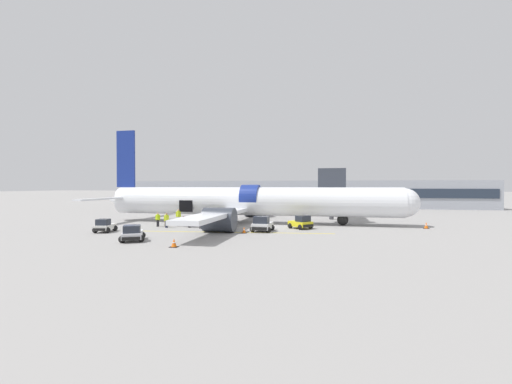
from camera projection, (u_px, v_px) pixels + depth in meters
The scene contains 21 objects.
ground_plane at pixel (270, 227), 37.37m from camera, with size 500.00×500.00×0.00m, color gray.
apron_marking_line at pixel (227, 232), 33.27m from camera, with size 20.60×2.51×0.01m.
terminal_strip at pixel (300, 194), 74.80m from camera, with size 75.22×9.21×5.57m.
jet_bridge_stub at pixel (332, 182), 45.02m from camera, with size 3.27×10.38×6.63m.
airplane at pixel (246, 202), 41.41m from camera, with size 38.39×33.22×11.72m.
baggage_tug_lead at pixel (132, 234), 28.08m from camera, with size 2.76×3.35×1.33m.
baggage_tug_mid at pixel (301, 223), 36.01m from camera, with size 2.76×2.70×1.41m.
baggage_tug_rear at pixel (105, 226), 33.39m from camera, with size 2.01×2.64×1.31m.
baggage_tug_spare at pixel (262, 225), 33.88m from camera, with size 2.20×2.83×1.53m.
baggage_cart_loading at pixel (190, 221), 38.21m from camera, with size 3.73×2.81×1.09m.
ground_crew_loader_a at pixel (228, 219), 37.45m from camera, with size 0.60×0.48×1.71m.
ground_crew_loader_b at pixel (178, 216), 40.52m from camera, with size 0.61×0.51×1.77m.
ground_crew_driver at pixel (213, 219), 36.04m from camera, with size 0.59×0.59×1.84m.
ground_crew_supervisor at pixel (166, 220), 36.83m from camera, with size 0.52×0.52×1.61m.
ground_crew_helper at pixel (213, 217), 39.38m from camera, with size 0.60×0.55×1.78m.
ground_crew_marshal at pixel (158, 219), 37.88m from camera, with size 0.55×0.43×1.56m.
suitcase_on_tarmac_upright at pixel (202, 227), 35.94m from camera, with size 0.58×0.39×0.58m.
suitcase_on_tarmac_spare at pixel (167, 224), 38.20m from camera, with size 0.39×0.19×0.70m.
safety_cone_nose at pixel (426, 226), 36.10m from camera, with size 0.58×0.58×0.69m.
safety_cone_engine_left at pixel (174, 243), 25.19m from camera, with size 0.59×0.59×0.64m.
safety_cone_wingtip at pixel (244, 230), 32.64m from camera, with size 0.49×0.49×0.61m.
Camera 1 is at (6.32, -36.79, 4.54)m, focal length 24.00 mm.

